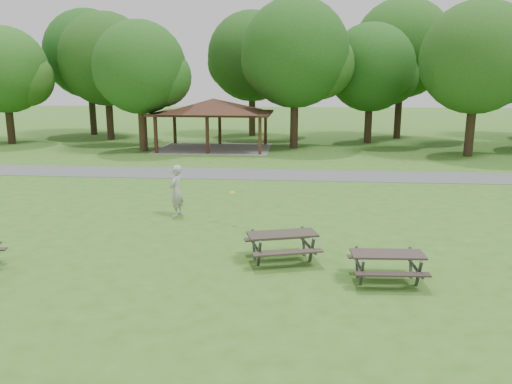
# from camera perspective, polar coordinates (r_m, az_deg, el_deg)

# --- Properties ---
(ground) EXTENTS (160.00, 160.00, 0.00)m
(ground) POSITION_cam_1_polar(r_m,az_deg,el_deg) (14.41, -5.47, -8.53)
(ground) COLOR #34641C
(ground) RESTS_ON ground
(asphalt_path) EXTENTS (120.00, 3.20, 0.02)m
(asphalt_path) POSITION_cam_1_polar(r_m,az_deg,el_deg) (27.79, -0.19, 2.05)
(asphalt_path) COLOR #4E4E51
(asphalt_path) RESTS_ON ground
(pavilion) EXTENTS (8.60, 7.01, 3.76)m
(pavilion) POSITION_cam_1_polar(r_m,az_deg,el_deg) (37.81, -4.87, 9.56)
(pavilion) COLOR #361D13
(pavilion) RESTS_ON ground
(tree_row_b) EXTENTS (7.14, 6.80, 9.28)m
(tree_row_b) POSITION_cam_1_polar(r_m,az_deg,el_deg) (45.26, -26.69, 12.11)
(tree_row_b) COLOR black
(tree_row_b) RESTS_ON ground
(tree_row_c) EXTENTS (8.19, 7.80, 10.67)m
(tree_row_c) POSITION_cam_1_polar(r_m,az_deg,el_deg) (45.31, -16.62, 14.03)
(tree_row_c) COLOR black
(tree_row_c) RESTS_ON ground
(tree_row_d) EXTENTS (6.93, 6.60, 9.27)m
(tree_row_d) POSITION_cam_1_polar(r_m,az_deg,el_deg) (37.50, -12.99, 13.40)
(tree_row_d) COLOR #312115
(tree_row_d) RESTS_ON ground
(tree_row_e) EXTENTS (8.40, 8.00, 11.02)m
(tree_row_e) POSITION_cam_1_polar(r_m,az_deg,el_deg) (38.23, 4.66, 15.18)
(tree_row_e) COLOR black
(tree_row_e) RESTS_ON ground
(tree_row_f) EXTENTS (7.35, 7.00, 9.55)m
(tree_row_f) POSITION_cam_1_polar(r_m,az_deg,el_deg) (42.07, 13.11, 13.40)
(tree_row_f) COLOR black
(tree_row_f) RESTS_ON ground
(tree_row_g) EXTENTS (7.77, 7.40, 10.25)m
(tree_row_g) POSITION_cam_1_polar(r_m,az_deg,el_deg) (37.05, 24.03, 13.51)
(tree_row_g) COLOR black
(tree_row_g) RESTS_ON ground
(tree_deep_a) EXTENTS (8.40, 8.00, 11.38)m
(tree_deep_a) POSITION_cam_1_polar(r_m,az_deg,el_deg) (49.70, -18.46, 14.45)
(tree_deep_a) COLOR black
(tree_deep_a) RESTS_ON ground
(tree_deep_b) EXTENTS (8.40, 8.00, 11.13)m
(tree_deep_b) POSITION_cam_1_polar(r_m,az_deg,el_deg) (46.44, -0.33, 14.94)
(tree_deep_b) COLOR #322316
(tree_deep_b) RESTS_ON ground
(tree_deep_c) EXTENTS (8.82, 8.40, 11.90)m
(tree_deep_c) POSITION_cam_1_polar(r_m,az_deg,el_deg) (46.05, 16.47, 15.15)
(tree_deep_c) COLOR #301E15
(tree_deep_c) RESTS_ON ground
(picnic_table_middle) EXTENTS (2.38, 2.11, 0.87)m
(picnic_table_middle) POSITION_cam_1_polar(r_m,az_deg,el_deg) (14.64, 3.02, -5.48)
(picnic_table_middle) COLOR #2D2720
(picnic_table_middle) RESTS_ON ground
(picnic_table_far) EXTENTS (1.96, 1.61, 0.82)m
(picnic_table_far) POSITION_cam_1_polar(r_m,az_deg,el_deg) (13.62, 14.78, -7.51)
(picnic_table_far) COLOR #302722
(picnic_table_far) RESTS_ON ground
(frisbee_in_flight) EXTENTS (0.30, 0.30, 0.02)m
(frisbee_in_flight) POSITION_cam_1_polar(r_m,az_deg,el_deg) (18.08, -2.72, -0.04)
(frisbee_in_flight) COLOR yellow
(frisbee_in_flight) RESTS_ON ground
(frisbee_thrower) EXTENTS (0.58, 0.79, 2.00)m
(frisbee_thrower) POSITION_cam_1_polar(r_m,az_deg,el_deg) (19.48, -9.10, 0.14)
(frisbee_thrower) COLOR #A6A6A9
(frisbee_thrower) RESTS_ON ground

